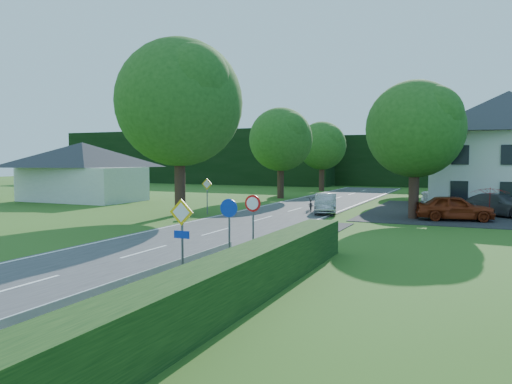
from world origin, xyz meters
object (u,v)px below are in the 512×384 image
at_px(parasol, 490,203).
at_px(streetlight, 411,148).
at_px(moving_car, 326,203).
at_px(motorcycle, 311,203).
at_px(parked_car_red, 455,208).
at_px(parked_car_grey, 500,205).
at_px(parked_car_silver_a, 454,197).

bearing_deg(parasol, streetlight, 174.00).
bearing_deg(moving_car, motorcycle, 124.22).
relative_size(parked_car_red, parasol, 2.03).
relative_size(streetlight, parked_car_grey, 1.61).
relative_size(parked_car_red, parked_car_grey, 0.90).
distance_m(moving_car, motorcycle, 1.91).
bearing_deg(parked_car_silver_a, parasol, -161.18).
height_order(parked_car_grey, parasol, parasol).
height_order(moving_car, parked_car_silver_a, parked_car_silver_a).
height_order(parked_car_silver_a, parasol, parasol).
height_order(motorcycle, parked_car_red, parked_car_red).
relative_size(moving_car, parked_car_red, 0.90).
relative_size(parked_car_silver_a, parasol, 2.14).
bearing_deg(parked_car_silver_a, streetlight, 162.41).
xyz_separation_m(motorcycle, parasol, (11.56, -0.31, 0.48)).
bearing_deg(motorcycle, moving_car, -60.07).
bearing_deg(parked_car_silver_a, moving_car, 138.90).
distance_m(moving_car, parked_car_silver_a, 11.50).
bearing_deg(streetlight, motorcycle, -178.41).
xyz_separation_m(streetlight, parked_car_grey, (5.41, 1.55, -3.70)).
bearing_deg(parasol, parked_car_silver_a, 107.08).
bearing_deg(streetlight, parked_car_grey, 16.00).
xyz_separation_m(streetlight, parked_car_red, (2.84, -2.07, -3.66)).
distance_m(streetlight, motorcycle, 7.85).
xyz_separation_m(parked_car_silver_a, parasol, (2.30, -7.50, 0.21)).
bearing_deg(streetlight, moving_car, -165.06).
bearing_deg(motorcycle, parasol, -20.77).
height_order(streetlight, parked_car_silver_a, streetlight).
relative_size(parked_car_grey, parasol, 2.26).
distance_m(streetlight, parked_car_red, 5.07).
relative_size(motorcycle, parked_car_silver_a, 0.41).
bearing_deg(parked_car_red, parasol, -62.58).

